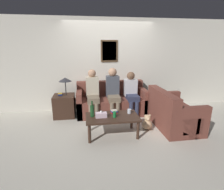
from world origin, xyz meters
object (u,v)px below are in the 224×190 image
Objects in this scene: drinking_glass at (129,111)px; person_right at (131,92)px; wine_bottle at (92,111)px; person_middle at (113,90)px; couch_side at (172,114)px; couch_main at (112,102)px; coffee_table at (112,119)px; teddy_bear at (147,123)px; person_left at (93,92)px.

person_right is at bearing 72.76° from drinking_glass.
wine_bottle is 1.23m from person_middle.
person_middle is at bearing 54.18° from couch_side.
drinking_glass is (0.80, 0.05, -0.08)m from wine_bottle.
couch_main is 1.63× the size of person_right.
couch_side is at bearing -35.82° from person_middle.
coffee_table is 1.32m from person_right.
coffee_table is 0.86m from teddy_bear.
couch_side is 1.21× the size of coffee_table.
wine_bottle is (-0.59, -1.23, 0.24)m from couch_main.
person_left is (-1.80, 0.94, 0.36)m from couch_side.
person_right is at bearing -2.53° from person_middle.
couch_main is 5.69× the size of wine_bottle.
person_left reaches higher than teddy_bear.
drinking_glass is at bearing -79.20° from person_middle.
person_middle is (0.02, -0.17, 0.39)m from couch_main.
person_right is (0.70, 1.09, 0.28)m from coffee_table.
person_right is 3.26× the size of teddy_bear.
couch_side is (1.28, -1.08, 0.00)m from couch_main.
person_middle reaches higher than drinking_glass.
drinking_glass is 1.29m from person_left.
couch_side is 1.22m from person_right.
person_middle is at bearing 177.47° from person_right.
coffee_table is 3.28× the size of wine_bottle.
person_middle reaches higher than person_left.
person_left reaches higher than person_right.
wine_bottle is 1.52m from person_right.
person_middle is at bearing -84.11° from couch_main.
wine_bottle is (-1.87, -0.15, 0.24)m from couch_side.
couch_side is at bearing 5.83° from teddy_bear.
couch_side is 1.03× the size of person_middle.
couch_side is at bearing 4.50° from wine_bottle.
couch_main is 5.31× the size of teddy_bear.
couch_main is at bearing 119.43° from teddy_bear.
coffee_table is at bearing 97.76° from couch_side.
couch_main is 1.73× the size of coffee_table.
person_left reaches higher than drinking_glass.
couch_main is at bearing 100.10° from drinking_glass.
couch_main is 1.21m from drinking_glass.
couch_side reaches higher than coffee_table.
drinking_glass is (0.39, 0.10, 0.10)m from coffee_table.
person_middle is 1.10× the size of person_right.
couch_main is 0.43m from person_middle.
person_middle reaches higher than coffee_table.
couch_side is 1.13× the size of person_right.
couch_main reaches higher than coffee_table.
wine_bottle reaches higher than coffee_table.
couch_side is 14.03× the size of drinking_glass.
teddy_bear is at bearing -60.57° from couch_main.
person_right is at bearing -20.49° from couch_main.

